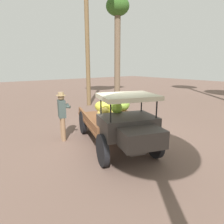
# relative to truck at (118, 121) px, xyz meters

# --- Properties ---
(ground_plane) EXTENTS (60.00, 60.00, 0.00)m
(ground_plane) POSITION_rel_truck_xyz_m (-0.49, 0.38, -0.92)
(ground_plane) COLOR brown
(truck) EXTENTS (4.66, 2.92, 1.88)m
(truck) POSITION_rel_truck_xyz_m (0.00, 0.00, 0.00)
(truck) COLOR #342F2C
(truck) RESTS_ON ground
(farmer) EXTENTS (0.54, 0.50, 1.74)m
(farmer) POSITION_rel_truck_xyz_m (-1.79, -1.09, 0.08)
(farmer) COLOR #886648
(farmer) RESTS_ON ground
(wooden_crate) EXTENTS (0.50, 0.54, 0.50)m
(wooden_crate) POSITION_rel_truck_xyz_m (-2.72, 0.80, -0.67)
(wooden_crate) COLOR olive
(wooden_crate) RESTS_ON ground
(forest_tree_0) EXTENTS (1.89, 1.89, 8.02)m
(forest_tree_0) POSITION_rel_truck_xyz_m (-8.82, 7.34, 5.41)
(forest_tree_0) COLOR brown
(forest_tree_0) RESTS_ON ground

